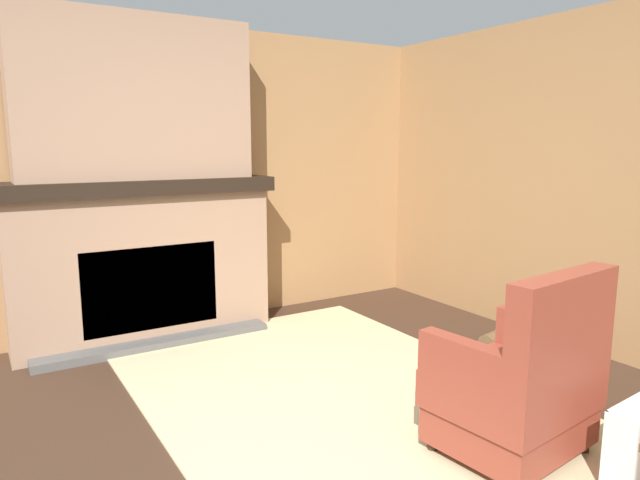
# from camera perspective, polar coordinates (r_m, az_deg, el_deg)

# --- Properties ---
(wood_panel_wall_left) EXTENTS (0.06, 5.83, 2.40)m
(wood_panel_wall_left) POSITION_cam_1_polar(r_m,az_deg,el_deg) (4.66, -18.29, 5.71)
(wood_panel_wall_left) COLOR #9E7247
(wood_panel_wall_left) RESTS_ON ground
(fireplace_hearth) EXTENTS (0.60, 1.99, 1.22)m
(fireplace_hearth) POSITION_cam_1_polar(r_m,az_deg,el_deg) (4.51, -17.17, -1.99)
(fireplace_hearth) COLOR #9E7A60
(fireplace_hearth) RESTS_ON ground
(chimney_breast) EXTENTS (0.34, 1.66, 1.16)m
(chimney_breast) POSITION_cam_1_polar(r_m,az_deg,el_deg) (4.45, -18.00, 13.31)
(chimney_breast) COLOR #9E7A60
(chimney_breast) RESTS_ON fireplace_hearth
(area_rug) EXTENTS (3.86, 2.10, 0.01)m
(area_rug) POSITION_cam_1_polar(r_m,az_deg,el_deg) (3.23, 5.75, -17.66)
(area_rug) COLOR #C6B789
(area_rug) RESTS_ON ground
(armchair) EXTENTS (0.66, 0.76, 0.93)m
(armchair) POSITION_cam_1_polar(r_m,az_deg,el_deg) (2.93, 19.33, -13.68)
(armchair) COLOR brown
(armchair) RESTS_ON ground
(firewood_stack) EXTENTS (0.46, 0.41, 0.13)m
(firewood_stack) POSITION_cam_1_polar(r_m,az_deg,el_deg) (4.37, 18.95, -9.79)
(firewood_stack) COLOR brown
(firewood_stack) RESTS_ON ground
(oil_lamp_vase) EXTENTS (0.10, 0.10, 0.30)m
(oil_lamp_vase) POSITION_cam_1_polar(r_m,az_deg,el_deg) (4.37, -25.67, 6.64)
(oil_lamp_vase) COLOR silver
(oil_lamp_vase) RESTS_ON fireplace_hearth
(storage_case) EXTENTS (0.15, 0.28, 0.14)m
(storage_case) POSITION_cam_1_polar(r_m,az_deg,el_deg) (4.59, -12.98, 7.02)
(storage_case) COLOR brown
(storage_case) RESTS_ON fireplace_hearth
(decorative_plate_on_mantel) EXTENTS (0.06, 0.23, 0.23)m
(decorative_plate_on_mantel) POSITION_cam_1_polar(r_m,az_deg,el_deg) (4.47, -19.40, 7.19)
(decorative_plate_on_mantel) COLOR red
(decorative_plate_on_mantel) RESTS_ON fireplace_hearth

